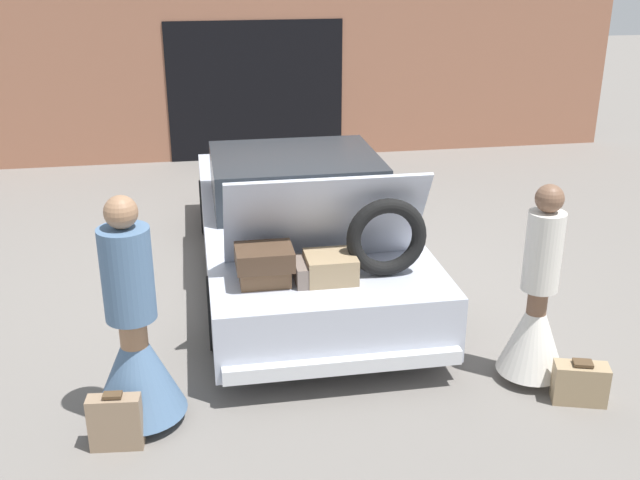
{
  "coord_description": "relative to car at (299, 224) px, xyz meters",
  "views": [
    {
      "loc": [
        -1.03,
        -7.26,
        3.3
      ],
      "look_at": [
        0.0,
        -1.28,
        0.89
      ],
      "focal_mm": 42.0,
      "sensor_mm": 36.0,
      "label": 1
    }
  ],
  "objects": [
    {
      "name": "person_right",
      "position": [
        1.54,
        -2.36,
        0.03
      ],
      "size": [
        0.54,
        0.54,
        1.65
      ],
      "rotation": [
        0.0,
        0.0,
        1.42
      ],
      "color": "brown",
      "rests_on": "ground_plane"
    },
    {
      "name": "suitcase_beside_left_person",
      "position": [
        -1.69,
        -2.71,
        -0.36
      ],
      "size": [
        0.38,
        0.17,
        0.44
      ],
      "color": "#8C7259",
      "rests_on": "ground_plane"
    },
    {
      "name": "garage_wall_back",
      "position": [
        0.0,
        4.8,
        0.82
      ],
      "size": [
        12.0,
        0.14,
        2.8
      ],
      "color": "#9E664C",
      "rests_on": "ground_plane"
    },
    {
      "name": "ground_plane",
      "position": [
        0.0,
        0.01,
        -0.57
      ],
      "size": [
        40.0,
        40.0,
        0.0
      ],
      "primitive_type": "plane",
      "color": "slate"
    },
    {
      "name": "person_left",
      "position": [
        -1.54,
        -2.41,
        0.05
      ],
      "size": [
        0.68,
        0.68,
        1.75
      ],
      "rotation": [
        0.0,
        0.0,
        -1.49
      ],
      "color": "#997051",
      "rests_on": "ground_plane"
    },
    {
      "name": "car",
      "position": [
        0.0,
        0.0,
        0.0
      ],
      "size": [
        2.01,
        4.76,
        1.6
      ],
      "color": "#B2B7C6",
      "rests_on": "ground_plane"
    },
    {
      "name": "suitcase_beside_right_person",
      "position": [
        1.77,
        -2.75,
        -0.4
      ],
      "size": [
        0.44,
        0.29,
        0.35
      ],
      "color": "#9E8460",
      "rests_on": "ground_plane"
    }
  ]
}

